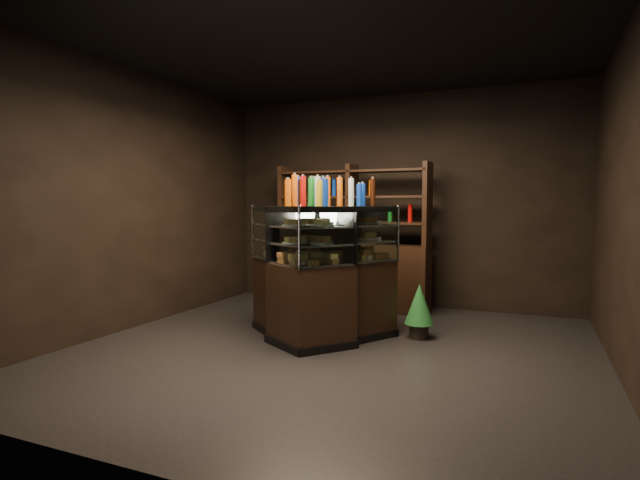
# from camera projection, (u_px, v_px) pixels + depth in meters

# --- Properties ---
(ground) EXTENTS (5.00, 5.00, 0.00)m
(ground) POSITION_uv_depth(u_px,v_px,m) (332.00, 350.00, 4.95)
(ground) COLOR black
(ground) RESTS_ON ground
(room_shell) EXTENTS (5.02, 5.02, 3.01)m
(room_shell) POSITION_uv_depth(u_px,v_px,m) (332.00, 153.00, 4.81)
(room_shell) COLOR black
(room_shell) RESTS_ON ground
(display_case) EXTENTS (1.69, 1.47, 1.44)m
(display_case) POSITION_uv_depth(u_px,v_px,m) (317.00, 294.00, 5.37)
(display_case) COLOR black
(display_case) RESTS_ON ground
(food_display) EXTENTS (1.28, 1.12, 0.44)m
(food_display) POSITION_uv_depth(u_px,v_px,m) (317.00, 239.00, 5.33)
(food_display) COLOR #CE924A
(food_display) RESTS_ON display_case
(bottles_top) EXTENTS (1.10, 0.98, 0.30)m
(bottles_top) POSITION_uv_depth(u_px,v_px,m) (317.00, 193.00, 5.30)
(bottles_top) COLOR #D8590A
(bottles_top) RESTS_ON display_case
(potted_conifer) EXTENTS (0.31, 0.31, 0.67)m
(potted_conifer) POSITION_uv_depth(u_px,v_px,m) (419.00, 303.00, 5.39)
(potted_conifer) COLOR black
(potted_conifer) RESTS_ON ground
(back_shelving) EXTENTS (2.17, 0.47, 2.00)m
(back_shelving) POSITION_uv_depth(u_px,v_px,m) (352.00, 264.00, 6.99)
(back_shelving) COLOR black
(back_shelving) RESTS_ON ground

